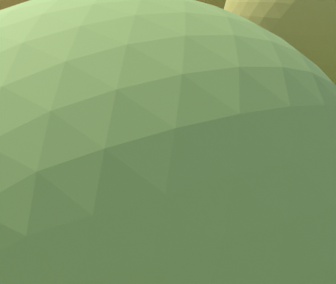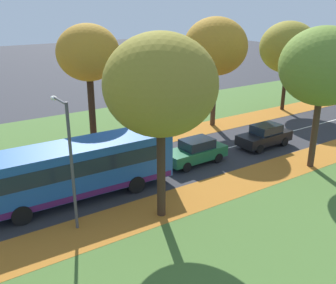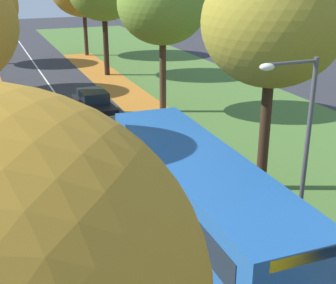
% 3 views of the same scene
% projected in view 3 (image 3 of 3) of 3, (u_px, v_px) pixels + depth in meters
% --- Properties ---
extents(leaf_litter_left, '(2.80, 60.00, 0.00)m').
position_uv_depth(leaf_litter_left, '(0.00, 203.00, 17.54)').
color(leaf_litter_left, '#B26B23').
rests_on(leaf_litter_left, grass_verge_left).
extents(grass_verge_right, '(12.00, 90.00, 0.01)m').
position_uv_depth(grass_verge_right, '(239.00, 116.00, 27.60)').
color(grass_verge_right, '#476B2D').
rests_on(grass_verge_right, ground).
extents(leaf_litter_right, '(2.80, 60.00, 0.00)m').
position_uv_depth(leaf_litter_right, '(217.00, 166.00, 20.78)').
color(leaf_litter_right, '#B26B23').
rests_on(leaf_litter_right, grass_verge_right).
extents(road_centre_line, '(0.12, 80.00, 0.01)m').
position_uv_depth(road_centre_line, '(85.00, 136.00, 24.36)').
color(road_centre_line, silver).
rests_on(road_centre_line, ground).
extents(tree_right_near, '(5.11, 5.11, 8.78)m').
position_uv_depth(tree_right_near, '(273.00, 23.00, 16.44)').
color(tree_right_near, '#382619').
rests_on(tree_right_near, ground).
extents(tree_right_mid, '(5.14, 5.14, 8.65)m').
position_uv_depth(tree_right_mid, '(163.00, 4.00, 26.26)').
color(tree_right_mid, '#422D1E').
rests_on(tree_right_mid, ground).
extents(bollard_fifth, '(0.12, 0.12, 0.62)m').
position_uv_depth(bollard_fifth, '(53.00, 278.00, 12.85)').
color(bollard_fifth, '#4C3823').
rests_on(bollard_fifth, ground).
extents(bollard_sixth, '(0.12, 0.12, 0.73)m').
position_uv_depth(bollard_sixth, '(39.00, 224.00, 15.40)').
color(bollard_sixth, '#4C3823').
rests_on(bollard_sixth, ground).
extents(streetlamp_right, '(1.89, 0.28, 6.00)m').
position_uv_depth(streetlamp_right, '(299.00, 136.00, 13.50)').
color(streetlamp_right, '#47474C').
rests_on(streetlamp_right, ground).
extents(bus, '(2.84, 10.45, 2.98)m').
position_uv_depth(bus, '(200.00, 196.00, 14.37)').
color(bus, '#1E5199').
rests_on(bus, ground).
extents(car_green_lead, '(1.86, 4.24, 1.62)m').
position_uv_depth(car_green_lead, '(119.00, 139.00, 21.61)').
color(car_green_lead, '#1E6038').
rests_on(car_green_lead, ground).
extents(car_black_following, '(1.85, 4.23, 1.62)m').
position_uv_depth(car_black_following, '(94.00, 105.00, 26.95)').
color(car_black_following, black).
rests_on(car_black_following, ground).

